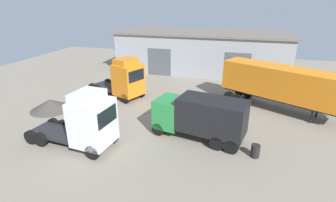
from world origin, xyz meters
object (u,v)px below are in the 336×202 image
Objects in this scene: tractor_unit_orange at (125,80)px; gravel_pile at (50,105)px; oil_drum at (255,151)px; tractor_unit_white at (87,122)px; box_truck_green at (200,116)px; container_trailer_red at (281,83)px.

tractor_unit_orange reaches higher than gravel_pile.
oil_drum is at bearing -9.05° from tractor_unit_orange.
tractor_unit_white is 9.87m from tractor_unit_orange.
oil_drum is (3.99, -1.51, -1.38)m from box_truck_green.
tractor_unit_orange is (-8.84, 6.21, 0.17)m from box_truck_green.
box_truck_green is at bearing -103.17° from container_trailer_red.
box_truck_green is 8.00× the size of oil_drum.
container_trailer_red is at bearing -119.08° from box_truck_green.
tractor_unit_white is at bearing -58.11° from tractor_unit_orange.
tractor_unit_orange is 15.05m from oil_drum.
tractor_unit_orange is at bearing 104.96° from tractor_unit_white.
gravel_pile is (-14.31, 1.33, -1.31)m from box_truck_green.
container_trailer_red reaches higher than box_truck_green.
tractor_unit_white is at bearing -34.04° from gravel_pile.
box_truck_green reaches higher than oil_drum.
gravel_pile is at bearing -136.99° from container_trailer_red.
oil_drum is (-2.09, -8.74, -2.16)m from container_trailer_red.
tractor_unit_white reaches higher than container_trailer_red.
gravel_pile is (-20.39, -5.90, -2.09)m from container_trailer_red.
tractor_unit_orange is 7.80× the size of oil_drum.
container_trailer_red is at bearing 44.16° from tractor_unit_white.
container_trailer_red is at bearing 16.15° from gravel_pile.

